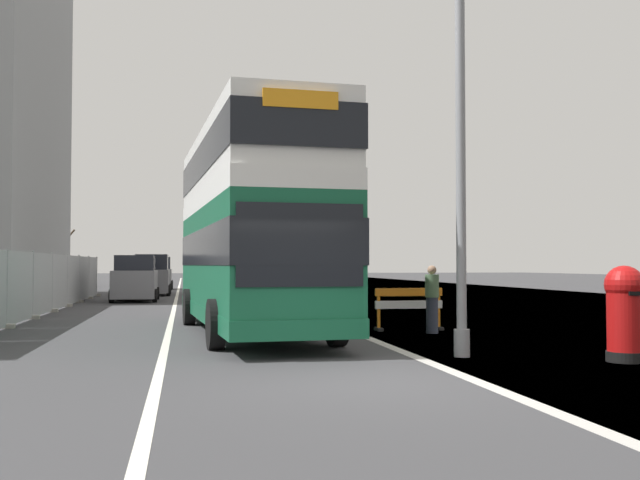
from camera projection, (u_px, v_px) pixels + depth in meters
The scene contains 12 objects.
ground at pixel (388, 383), 10.78m from camera, with size 140.00×280.00×0.10m.
double_decker_bus at pixel (251, 226), 18.17m from camera, with size 3.32×10.97×4.92m.
lamppost_foreground at pixel (460, 116), 13.61m from camera, with size 0.29×0.70×9.28m.
red_pillar_postbox at pixel (625, 309), 12.80m from camera, with size 0.67×0.67×1.66m.
roadworks_barrier at pixel (409, 304), 18.94m from camera, with size 1.77×0.44×1.07m.
construction_site_fence at pixel (52, 284), 26.14m from camera, with size 0.44×27.40×2.10m.
car_oncoming_near at pixel (135, 280), 34.11m from camera, with size 2.06×4.49×2.10m.
car_receding_mid at pixel (152, 276), 40.76m from camera, with size 2.03×4.15×2.23m.
car_receding_far at pixel (158, 274), 49.88m from camera, with size 1.94×4.32×2.19m.
bare_tree_far_verge_mid at pixel (33, 258), 42.91m from camera, with size 2.53×3.02×4.56m.
bare_tree_far_verge_far at pixel (58, 255), 57.43m from camera, with size 2.34×2.69×4.92m.
pedestrian_at_kerb at pixel (432, 299), 18.10m from camera, with size 0.34×0.34×1.65m.
Camera 1 is at (-2.41, -10.37, 1.67)m, focal length 41.74 mm.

